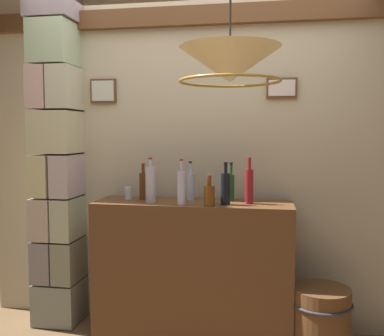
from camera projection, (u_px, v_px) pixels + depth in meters
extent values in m
cube|color=#BCAD8E|center=(199.00, 150.00, 3.41)|extent=(3.45, 0.08, 2.74)
cube|color=brown|center=(198.00, 16.00, 3.27)|extent=(3.45, 0.10, 0.14)
cube|color=brown|center=(103.00, 91.00, 3.45)|extent=(0.21, 0.03, 0.19)
cube|color=beige|center=(103.00, 91.00, 3.43)|extent=(0.18, 0.01, 0.16)
cube|color=brown|center=(282.00, 88.00, 3.22)|extent=(0.22, 0.03, 0.15)
cube|color=beige|center=(282.00, 88.00, 3.20)|extent=(0.19, 0.01, 0.12)
cube|color=gray|center=(62.00, 299.00, 3.52)|extent=(0.34, 0.39, 0.32)
cube|color=gray|center=(51.00, 258.00, 3.51)|extent=(0.16, 0.39, 0.32)
cube|color=gray|center=(71.00, 259.00, 3.48)|extent=(0.16, 0.39, 0.32)
cube|color=#C0AA9D|center=(50.00, 217.00, 3.48)|extent=(0.17, 0.39, 0.32)
cube|color=#B0B898|center=(70.00, 217.00, 3.45)|extent=(0.15, 0.39, 0.32)
cube|color=beige|center=(49.00, 175.00, 3.45)|extent=(0.15, 0.39, 0.32)
cube|color=#BDAAAE|center=(69.00, 175.00, 3.42)|extent=(0.15, 0.39, 0.32)
cube|color=beige|center=(58.00, 132.00, 3.41)|extent=(0.32, 0.39, 0.32)
cube|color=#D3ABA0|center=(46.00, 89.00, 3.40)|extent=(0.16, 0.39, 0.32)
cube|color=beige|center=(67.00, 88.00, 3.37)|extent=(0.17, 0.39, 0.32)
cube|color=#AABF95|center=(56.00, 45.00, 3.36)|extent=(0.30, 0.39, 0.32)
cube|color=gray|center=(55.00, 0.00, 3.33)|extent=(0.34, 0.39, 0.32)
cube|color=brown|center=(193.00, 270.00, 3.19)|extent=(1.42, 0.42, 1.01)
cylinder|color=black|center=(225.00, 189.00, 3.03)|extent=(0.07, 0.07, 0.22)
cylinder|color=black|center=(226.00, 169.00, 3.02)|extent=(0.02, 0.02, 0.07)
cylinder|color=black|center=(226.00, 163.00, 3.01)|extent=(0.03, 0.03, 0.01)
cylinder|color=silver|center=(191.00, 186.00, 3.25)|extent=(0.06, 0.06, 0.20)
cylinder|color=silver|center=(191.00, 168.00, 3.24)|extent=(0.02, 0.02, 0.08)
cylinder|color=black|center=(191.00, 162.00, 3.24)|extent=(0.03, 0.03, 0.01)
cylinder|color=silver|center=(181.00, 188.00, 3.00)|extent=(0.06, 0.06, 0.24)
cylinder|color=silver|center=(181.00, 166.00, 2.99)|extent=(0.02, 0.02, 0.07)
cylinder|color=maroon|center=(181.00, 160.00, 2.98)|extent=(0.02, 0.02, 0.01)
cylinder|color=#1A5022|center=(231.00, 188.00, 3.19)|extent=(0.05, 0.05, 0.19)
cylinder|color=#1A5022|center=(231.00, 170.00, 3.18)|extent=(0.02, 0.02, 0.08)
cylinder|color=black|center=(231.00, 163.00, 3.17)|extent=(0.02, 0.02, 0.01)
cylinder|color=maroon|center=(249.00, 186.00, 3.07)|extent=(0.06, 0.06, 0.24)
cylinder|color=maroon|center=(249.00, 164.00, 3.06)|extent=(0.02, 0.02, 0.07)
cylinder|color=maroon|center=(249.00, 158.00, 3.05)|extent=(0.03, 0.03, 0.01)
cylinder|color=silver|center=(151.00, 185.00, 3.13)|extent=(0.07, 0.07, 0.26)
cylinder|color=silver|center=(150.00, 163.00, 3.12)|extent=(0.03, 0.03, 0.05)
cylinder|color=maroon|center=(150.00, 158.00, 3.12)|extent=(0.03, 0.03, 0.01)
cylinder|color=#5E3416|center=(143.00, 186.00, 3.25)|extent=(0.06, 0.06, 0.20)
cylinder|color=#5E3416|center=(143.00, 169.00, 3.24)|extent=(0.02, 0.02, 0.06)
cylinder|color=maroon|center=(143.00, 164.00, 3.24)|extent=(0.03, 0.03, 0.01)
cylinder|color=brown|center=(209.00, 196.00, 2.97)|extent=(0.07, 0.07, 0.14)
cylinder|color=brown|center=(209.00, 181.00, 2.96)|extent=(0.03, 0.03, 0.06)
cylinder|color=maroon|center=(209.00, 176.00, 2.95)|extent=(0.03, 0.03, 0.01)
cylinder|color=silver|center=(128.00, 193.00, 3.29)|extent=(0.06, 0.06, 0.09)
cone|color=beige|center=(230.00, 65.00, 2.33)|extent=(0.54, 0.54, 0.19)
cylinder|color=black|center=(230.00, 12.00, 2.30)|extent=(0.01, 0.01, 0.36)
torus|color=#AD8433|center=(230.00, 81.00, 2.33)|extent=(0.55, 0.55, 0.02)
cylinder|color=brown|center=(321.00, 322.00, 2.95)|extent=(0.39, 0.39, 0.47)
torus|color=#333338|center=(321.00, 303.00, 2.94)|extent=(0.42, 0.42, 0.02)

